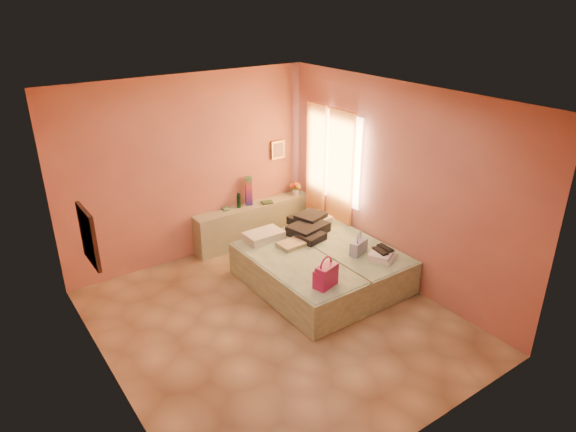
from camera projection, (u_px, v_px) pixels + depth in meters
name	position (u px, v px, depth m)	size (l,w,h in m)	color
ground	(276.00, 321.00, 6.50)	(4.50, 4.50, 0.00)	tan
room_walls	(263.00, 173.00, 6.31)	(4.02, 4.51, 2.81)	tan
headboard_ledge	(254.00, 223.00, 8.45)	(2.05, 0.30, 0.65)	#9DA788
bed_left	(296.00, 277.00, 7.02)	(0.90, 2.00, 0.50)	beige
bed_right	(345.00, 259.00, 7.49)	(0.90, 2.00, 0.50)	beige
water_bottle	(239.00, 201.00, 8.18)	(0.07, 0.07, 0.23)	#12311E
rainbow_box	(249.00, 191.00, 8.24)	(0.10, 0.10, 0.47)	#A1135E
small_dish	(226.00, 209.00, 8.14)	(0.13, 0.13, 0.03)	#49865A
green_book	(267.00, 202.00, 8.38)	(0.17, 0.13, 0.03)	#284B2B
flower_vase	(296.00, 187.00, 8.68)	(0.21, 0.21, 0.27)	silver
magenta_handbag	(326.00, 275.00, 6.28)	(0.31, 0.17, 0.29)	#A1135E
khaki_garment	(291.00, 244.00, 7.30)	(0.35, 0.28, 0.06)	tan
clothes_pile	(311.00, 227.00, 7.69)	(0.62, 0.62, 0.19)	black
blue_handbag	(359.00, 247.00, 7.09)	(0.30, 0.13, 0.19)	#3A538B
towel_stack	(383.00, 256.00, 6.95)	(0.35, 0.30, 0.10)	white
sandal_pair	(383.00, 250.00, 6.97)	(0.19, 0.25, 0.03)	black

